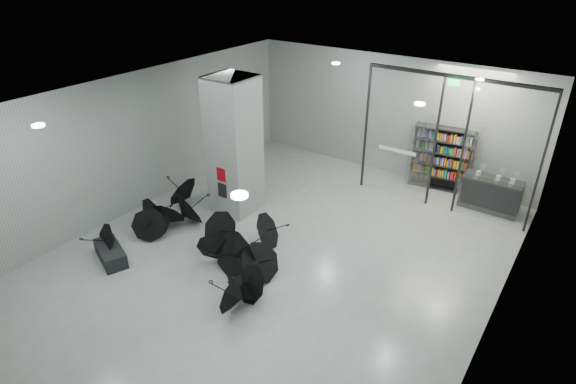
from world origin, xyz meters
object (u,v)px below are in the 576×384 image
Objects in this scene: bench at (111,253)px; umbrella_cluster at (204,242)px; shop_counter at (490,194)px; column at (234,146)px; bookshelf at (442,159)px.

bench is 2.32m from umbrella_cluster.
umbrella_cluster reaches higher than bench.
umbrella_cluster is at bearing -129.84° from shop_counter.
column is 3.31× the size of bench.
column is 2.41× the size of shop_counter.
column is at bearing 109.43° from umbrella_cluster.
shop_counter is at bearing 70.25° from bench.
shop_counter is at bearing -24.39° from bookshelf.
column is at bearing 98.84° from bench.
bench is (-0.88, -3.87, -1.81)m from column.
column is at bearing -140.73° from bookshelf.
umbrella_cluster is (1.68, 1.60, 0.11)m from bench.
bookshelf is 1.88m from shop_counter.
bench is 10.78m from shop_counter.
shop_counter is (6.25, 4.21, -1.50)m from column.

